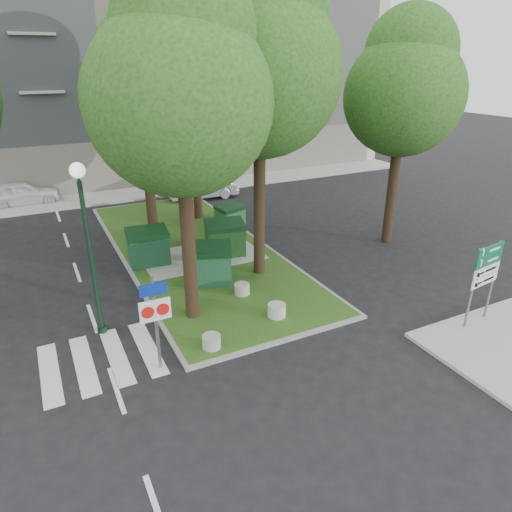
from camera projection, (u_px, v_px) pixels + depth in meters
ground at (268, 345)px, 13.75m from camera, size 120.00×120.00×0.00m
median_island at (194, 249)px, 20.49m from camera, size 6.00×16.00×0.12m
median_kerb at (194, 250)px, 20.49m from camera, size 6.30×16.30×0.10m
building_sidewalk at (130, 194)px, 28.88m from camera, size 42.00×3.00×0.12m
zebra_crossing at (132, 352)px, 13.42m from camera, size 5.00×3.00×0.01m
apartment_building at (94, 58)px, 31.87m from camera, size 41.00×12.00×16.00m
tree_median_near_left at (181, 83)px, 12.36m from camera, size 5.20×5.20×10.53m
tree_median_near_right at (261, 57)px, 15.18m from camera, size 5.60×5.60×11.46m
tree_median_mid at (142, 85)px, 18.02m from camera, size 4.80×4.80×9.99m
tree_median_far at (191, 50)px, 21.27m from camera, size 5.80×5.80×11.93m
tree_street_right at (405, 84)px, 18.88m from camera, size 5.00×5.00×10.06m
dumpster_a at (148, 247)px, 18.68m from camera, size 1.72×1.27×1.53m
dumpster_b at (209, 264)px, 17.07m from camera, size 1.96×1.67×1.54m
dumpster_c at (225, 238)px, 19.57m from camera, size 1.84×1.45×1.53m
dumpster_d at (230, 217)px, 22.57m from camera, size 1.60×1.35×1.26m
bollard_left at (212, 341)px, 13.36m from camera, size 0.55×0.55×0.39m
bollard_right at (277, 310)px, 14.99m from camera, size 0.60×0.60×0.43m
bollard_mid at (242, 289)px, 16.42m from camera, size 0.55×0.55×0.39m
litter_bin at (233, 221)px, 22.84m from camera, size 0.39×0.39×0.69m
street_lamp at (87, 232)px, 13.07m from camera, size 0.43×0.43×5.36m
traffic_sign_pole at (155, 311)px, 12.03m from camera, size 0.84×0.09×2.81m
directional_sign at (485, 272)px, 14.05m from camera, size 1.33×0.24×2.67m
car_white at (21, 193)px, 26.68m from camera, size 4.26×1.87×1.43m
car_silver at (202, 187)px, 27.97m from camera, size 4.41×1.65×1.44m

